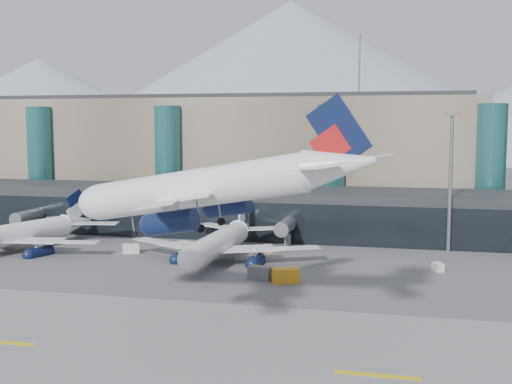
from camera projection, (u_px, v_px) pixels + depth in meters
ground at (219, 315)px, 79.11m from camera, size 900.00×900.00×0.00m
runway_strip at (176, 358)px, 64.59m from camera, size 400.00×40.00×0.04m
runway_markings at (176, 358)px, 64.58m from camera, size 128.00×1.00×0.02m
concourse at (297, 213)px, 134.46m from camera, size 170.00×27.00×10.00m
terminal_main at (225, 155)px, 170.32m from camera, size 130.00×30.00×31.00m
teal_towers at (247, 164)px, 152.70m from camera, size 116.40×19.40×46.00m
mountain_ridge at (400, 92)px, 438.43m from camera, size 910.00×400.00×110.00m
lightmast_mid at (451, 174)px, 117.18m from camera, size 3.00×1.20×25.60m
hero_jet at (226, 175)px, 71.12m from camera, size 38.36×38.11×12.42m
jet_parked_left at (29, 226)px, 120.78m from camera, size 34.61×36.35×11.67m
jet_parked_mid at (224, 234)px, 112.08m from camera, size 36.20×35.10×11.66m
veh_a at (131, 249)px, 117.30m from camera, size 3.39×2.74×1.67m
veh_b at (268, 249)px, 118.29m from camera, size 2.09×2.63×1.32m
veh_c at (261, 273)px, 97.29m from camera, size 3.97×2.73×2.01m
veh_f at (26, 235)px, 130.59m from camera, size 2.21×3.84×2.08m
veh_g at (438, 267)px, 102.98m from camera, size 2.04×2.59×1.32m
veh_h at (285, 276)px, 95.27m from camera, size 4.39×3.38×2.16m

